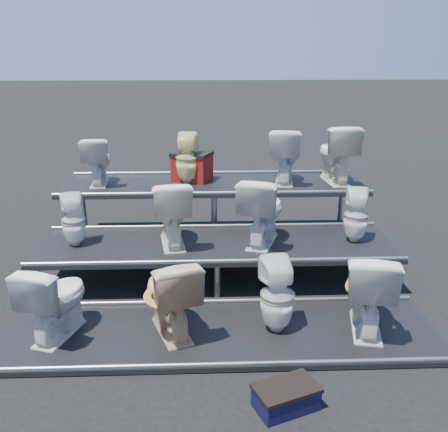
{
  "coord_description": "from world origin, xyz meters",
  "views": [
    {
      "loc": [
        -0.12,
        -5.55,
        2.67
      ],
      "look_at": [
        0.1,
        0.1,
        0.77
      ],
      "focal_mm": 40.0,
      "sensor_mm": 36.0,
      "label": 1
    }
  ],
  "objects_px": {
    "toilet_0": "(55,299)",
    "toilet_11": "(336,153)",
    "step_stool": "(286,399)",
    "toilet_6": "(262,210)",
    "toilet_2": "(277,295)",
    "toilet_9": "(187,158)",
    "toilet_4": "(73,220)",
    "toilet_5": "(171,212)",
    "toilet_8": "(97,161)",
    "red_crate": "(192,168)",
    "toilet_1": "(170,295)",
    "toilet_7": "(356,216)",
    "toilet_10": "(285,155)",
    "toilet_3": "(368,289)"
  },
  "relations": [
    {
      "from": "toilet_0",
      "to": "toilet_11",
      "type": "xyz_separation_m",
      "value": [
        3.27,
        2.6,
        0.83
      ]
    },
    {
      "from": "toilet_11",
      "to": "step_stool",
      "type": "height_order",
      "value": "toilet_11"
    },
    {
      "from": "toilet_0",
      "to": "toilet_6",
      "type": "height_order",
      "value": "toilet_6"
    },
    {
      "from": "toilet_2",
      "to": "toilet_9",
      "type": "distance_m",
      "value": 2.87
    },
    {
      "from": "toilet_4",
      "to": "toilet_5",
      "type": "relative_size",
      "value": 0.78
    },
    {
      "from": "toilet_2",
      "to": "toilet_5",
      "type": "relative_size",
      "value": 0.93
    },
    {
      "from": "toilet_8",
      "to": "step_stool",
      "type": "relative_size",
      "value": 1.42
    },
    {
      "from": "toilet_6",
      "to": "toilet_9",
      "type": "bearing_deg",
      "value": -35.2
    },
    {
      "from": "toilet_2",
      "to": "toilet_11",
      "type": "bearing_deg",
      "value": -122.22
    },
    {
      "from": "toilet_5",
      "to": "toilet_6",
      "type": "relative_size",
      "value": 0.97
    },
    {
      "from": "red_crate",
      "to": "step_stool",
      "type": "relative_size",
      "value": 1.06
    },
    {
      "from": "toilet_11",
      "to": "toilet_2",
      "type": "bearing_deg",
      "value": 61.15
    },
    {
      "from": "toilet_2",
      "to": "step_stool",
      "type": "bearing_deg",
      "value": 78.19
    },
    {
      "from": "red_crate",
      "to": "step_stool",
      "type": "height_order",
      "value": "red_crate"
    },
    {
      "from": "toilet_1",
      "to": "toilet_11",
      "type": "relative_size",
      "value": 0.98
    },
    {
      "from": "toilet_6",
      "to": "toilet_7",
      "type": "bearing_deg",
      "value": -160.36
    },
    {
      "from": "toilet_0",
      "to": "toilet_2",
      "type": "relative_size",
      "value": 1.02
    },
    {
      "from": "toilet_6",
      "to": "red_crate",
      "type": "height_order",
      "value": "toilet_6"
    },
    {
      "from": "red_crate",
      "to": "toilet_10",
      "type": "bearing_deg",
      "value": 14.74
    },
    {
      "from": "toilet_2",
      "to": "toilet_5",
      "type": "distance_m",
      "value": 1.74
    },
    {
      "from": "toilet_2",
      "to": "toilet_11",
      "type": "relative_size",
      "value": 0.9
    },
    {
      "from": "toilet_9",
      "to": "toilet_10",
      "type": "xyz_separation_m",
      "value": [
        1.37,
        0.0,
        0.03
      ]
    },
    {
      "from": "toilet_4",
      "to": "toilet_7",
      "type": "xyz_separation_m",
      "value": [
        3.33,
        0.0,
        0.01
      ]
    },
    {
      "from": "toilet_5",
      "to": "toilet_6",
      "type": "height_order",
      "value": "toilet_6"
    },
    {
      "from": "toilet_10",
      "to": "toilet_6",
      "type": "bearing_deg",
      "value": 80.94
    },
    {
      "from": "toilet_7",
      "to": "toilet_8",
      "type": "relative_size",
      "value": 0.97
    },
    {
      "from": "toilet_1",
      "to": "toilet_10",
      "type": "height_order",
      "value": "toilet_10"
    },
    {
      "from": "toilet_3",
      "to": "toilet_11",
      "type": "height_order",
      "value": "toilet_11"
    },
    {
      "from": "toilet_1",
      "to": "step_stool",
      "type": "relative_size",
      "value": 1.7
    },
    {
      "from": "toilet_2",
      "to": "toilet_9",
      "type": "bearing_deg",
      "value": -78.41
    },
    {
      "from": "toilet_7",
      "to": "step_stool",
      "type": "xyz_separation_m",
      "value": [
        -1.18,
        -2.35,
        -0.7
      ]
    },
    {
      "from": "toilet_7",
      "to": "toilet_11",
      "type": "bearing_deg",
      "value": -78.72
    },
    {
      "from": "toilet_8",
      "to": "toilet_0",
      "type": "bearing_deg",
      "value": 87.47
    },
    {
      "from": "toilet_5",
      "to": "step_stool",
      "type": "bearing_deg",
      "value": 104.52
    },
    {
      "from": "toilet_5",
      "to": "toilet_10",
      "type": "height_order",
      "value": "toilet_10"
    },
    {
      "from": "toilet_1",
      "to": "toilet_6",
      "type": "height_order",
      "value": "toilet_6"
    },
    {
      "from": "toilet_0",
      "to": "toilet_3",
      "type": "relative_size",
      "value": 0.91
    },
    {
      "from": "toilet_7",
      "to": "toilet_6",
      "type": "bearing_deg",
      "value": 13.72
    },
    {
      "from": "toilet_6",
      "to": "toilet_9",
      "type": "height_order",
      "value": "toilet_9"
    },
    {
      "from": "toilet_4",
      "to": "toilet_11",
      "type": "height_order",
      "value": "toilet_11"
    },
    {
      "from": "toilet_10",
      "to": "toilet_11",
      "type": "relative_size",
      "value": 0.94
    },
    {
      "from": "toilet_2",
      "to": "toilet_10",
      "type": "relative_size",
      "value": 0.96
    },
    {
      "from": "toilet_2",
      "to": "toilet_11",
      "type": "distance_m",
      "value": 2.97
    },
    {
      "from": "toilet_6",
      "to": "toilet_9",
      "type": "relative_size",
      "value": 1.15
    },
    {
      "from": "toilet_3",
      "to": "toilet_8",
      "type": "xyz_separation_m",
      "value": [
        -3.04,
        2.6,
        0.72
      ]
    },
    {
      "from": "toilet_8",
      "to": "toilet_10",
      "type": "bearing_deg",
      "value": 175.92
    },
    {
      "from": "toilet_3",
      "to": "toilet_5",
      "type": "bearing_deg",
      "value": -21.59
    },
    {
      "from": "toilet_9",
      "to": "toilet_11",
      "type": "xyz_separation_m",
      "value": [
        2.09,
        0.0,
        0.05
      ]
    },
    {
      "from": "toilet_0",
      "to": "toilet_6",
      "type": "relative_size",
      "value": 0.93
    },
    {
      "from": "toilet_9",
      "to": "red_crate",
      "type": "bearing_deg",
      "value": -105.76
    }
  ]
}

